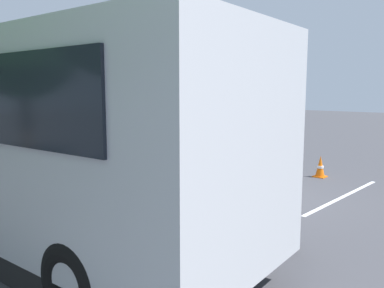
{
  "coord_description": "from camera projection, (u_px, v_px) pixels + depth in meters",
  "views": [
    {
      "loc": [
        -5.28,
        7.7,
        2.51
      ],
      "look_at": [
        1.59,
        -0.06,
        1.1
      ],
      "focal_mm": 36.87,
      "sensor_mm": 36.0,
      "label": 1
    }
  ],
  "objects": [
    {
      "name": "spectator_left",
      "position": [
        166.0,
        162.0,
        8.37
      ],
      "size": [
        0.57,
        0.31,
        1.69
      ],
      "color": "#473823",
      "rests_on": "ground_plane"
    },
    {
      "name": "tour_bus",
      "position": [
        1.0,
        139.0,
        7.11
      ],
      "size": [
        10.48,
        3.29,
        3.25
      ],
      "color": "#B7BABF",
      "rests_on": "ground_plane"
    },
    {
      "name": "traffic_cone",
      "position": [
        320.0,
        167.0,
        11.48
      ],
      "size": [
        0.34,
        0.34,
        0.63
      ],
      "color": "orange",
      "rests_on": "ground_plane"
    },
    {
      "name": "ground_plane",
      "position": [
        240.0,
        195.0,
        9.52
      ],
      "size": [
        80.0,
        80.0,
        0.0
      ],
      "primitive_type": "plane",
      "color": "#424247"
    },
    {
      "name": "stunt_motorcycle",
      "position": [
        247.0,
        140.0,
        12.19
      ],
      "size": [
        2.01,
        0.72,
        1.67
      ],
      "color": "black",
      "rests_on": "ground_plane"
    },
    {
      "name": "spectator_far_left",
      "position": [
        223.0,
        170.0,
        7.63
      ],
      "size": [
        0.57,
        0.39,
        1.67
      ],
      "color": "black",
      "rests_on": "ground_plane"
    },
    {
      "name": "bay_line_c",
      "position": [
        182.0,
        168.0,
        12.89
      ],
      "size": [
        0.18,
        3.85,
        0.01
      ],
      "color": "white",
      "rests_on": "ground_plane"
    },
    {
      "name": "spectator_centre",
      "position": [
        139.0,
        154.0,
        9.12
      ],
      "size": [
        0.57,
        0.39,
        1.74
      ],
      "color": "black",
      "rests_on": "ground_plane"
    },
    {
      "name": "bay_line_b",
      "position": [
        250.0,
        180.0,
        11.15
      ],
      "size": [
        0.18,
        3.54,
        0.01
      ],
      "color": "white",
      "rests_on": "ground_plane"
    },
    {
      "name": "parked_motorcycle_silver",
      "position": [
        242.0,
        212.0,
        6.65
      ],
      "size": [
        2.05,
        0.58,
        0.99
      ],
      "color": "black",
      "rests_on": "ground_plane"
    },
    {
      "name": "spectator_right",
      "position": [
        98.0,
        148.0,
        9.86
      ],
      "size": [
        0.58,
        0.38,
        1.8
      ],
      "color": "black",
      "rests_on": "ground_plane"
    },
    {
      "name": "spectator_far_right",
      "position": [
        73.0,
        147.0,
        10.66
      ],
      "size": [
        0.58,
        0.37,
        1.69
      ],
      "color": "black",
      "rests_on": "ground_plane"
    },
    {
      "name": "bay_line_a",
      "position": [
        344.0,
        196.0,
        9.41
      ],
      "size": [
        0.19,
        4.15,
        0.01
      ],
      "color": "white",
      "rests_on": "ground_plane"
    }
  ]
}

